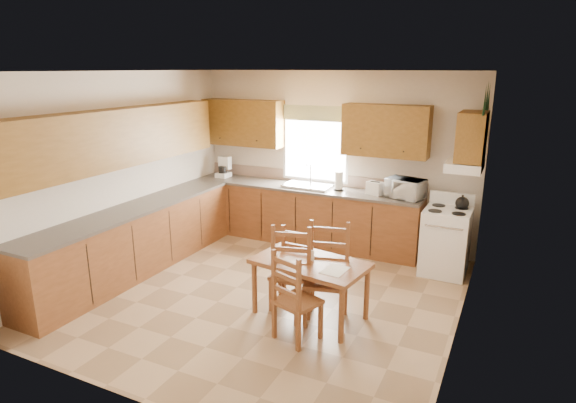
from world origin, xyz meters
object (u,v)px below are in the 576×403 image
at_px(stove, 445,242).
at_px(chair_far_left, 326,275).
at_px(chair_near_right, 298,295).
at_px(chair_far_right, 290,271).
at_px(microwave, 405,188).
at_px(chair_near_left, 294,267).
at_px(dining_table, 310,289).

distance_m(stove, chair_far_left, 2.18).
height_order(chair_near_right, chair_far_right, chair_near_right).
relative_size(microwave, chair_near_left, 0.44).
height_order(microwave, chair_near_left, microwave).
height_order(chair_near_left, chair_far_left, chair_far_left).
bearing_deg(microwave, chair_far_left, -83.59).
xyz_separation_m(microwave, chair_near_left, (-0.75, -2.17, -0.52)).
height_order(microwave, chair_far_left, microwave).
distance_m(dining_table, chair_near_left, 0.30).
bearing_deg(microwave, chair_near_right, -85.04).
bearing_deg(chair_near_left, microwave, -124.46).
bearing_deg(chair_near_right, stove, -95.39).
height_order(stove, dining_table, stove).
relative_size(stove, chair_near_left, 0.81).
relative_size(chair_near_left, chair_far_right, 1.15).
bearing_deg(dining_table, chair_far_left, -0.86).
relative_size(microwave, chair_near_right, 0.49).
bearing_deg(chair_near_right, chair_far_right, -38.37).
relative_size(microwave, dining_table, 0.38).
distance_m(microwave, chair_far_left, 2.32).
relative_size(chair_near_left, chair_near_right, 1.11).
xyz_separation_m(dining_table, chair_near_right, (0.07, -0.49, 0.16)).
height_order(stove, chair_near_right, chair_near_right).
distance_m(microwave, chair_far_right, 2.36).
height_order(dining_table, chair_far_left, chair_far_left).
relative_size(stove, chair_near_right, 0.91).
bearing_deg(dining_table, chair_near_left, -179.85).
height_order(chair_near_left, chair_near_right, chair_near_left).
relative_size(chair_near_right, chair_far_right, 1.03).
xyz_separation_m(stove, dining_table, (-1.19, -1.91, -0.11)).
relative_size(stove, chair_far_right, 0.94).
distance_m(chair_far_left, chair_far_right, 0.50).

